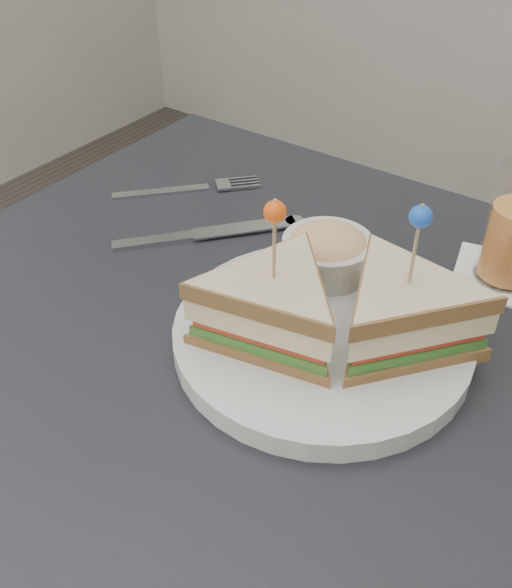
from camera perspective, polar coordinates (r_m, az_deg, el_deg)
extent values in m
cube|color=black|center=(0.67, -1.20, -4.51)|extent=(0.80, 0.80, 0.03)
cylinder|color=black|center=(1.29, -4.27, -2.10)|extent=(0.04, 0.04, 0.72)
cylinder|color=silver|center=(0.65, 5.71, -3.76)|extent=(0.37, 0.37, 0.02)
cylinder|color=silver|center=(0.64, 5.78, -3.01)|extent=(0.37, 0.37, 0.01)
cylinder|color=tan|center=(0.56, 1.60, 4.15)|extent=(0.00, 0.00, 0.09)
sphere|color=#D7480D|center=(0.54, 1.66, 7.18)|extent=(0.02, 0.02, 0.02)
cylinder|color=tan|center=(0.57, 13.62, 3.61)|extent=(0.00, 0.00, 0.09)
sphere|color=#1646AA|center=(0.55, 14.14, 6.56)|extent=(0.02, 0.02, 0.02)
cylinder|color=silver|center=(0.70, 6.19, 3.22)|extent=(0.12, 0.12, 0.04)
ellipsoid|color=#E0B772|center=(0.70, 6.27, 4.24)|extent=(0.11, 0.11, 0.04)
cube|color=silver|center=(0.90, -8.29, 8.79)|extent=(0.10, 0.11, 0.00)
cube|color=silver|center=(0.91, -2.88, 9.50)|extent=(0.03, 0.03, 0.00)
cube|color=silver|center=(0.80, -8.60, 4.61)|extent=(0.08, 0.09, 0.01)
cube|color=silver|center=(0.81, -1.01, 5.79)|extent=(0.10, 0.11, 0.00)
cylinder|color=silver|center=(0.83, 3.39, 6.37)|extent=(0.03, 0.03, 0.00)
cube|color=white|center=(0.78, 20.73, 1.40)|extent=(0.13, 0.13, 0.00)
cube|color=white|center=(0.74, 21.27, 6.48)|extent=(0.02, 0.02, 0.02)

